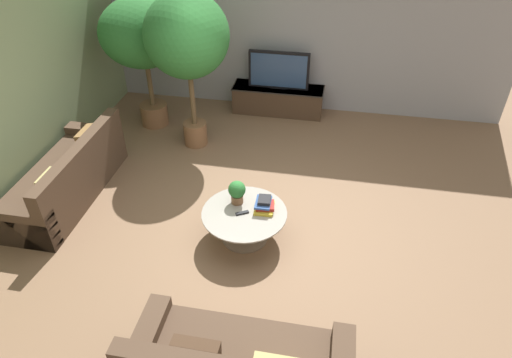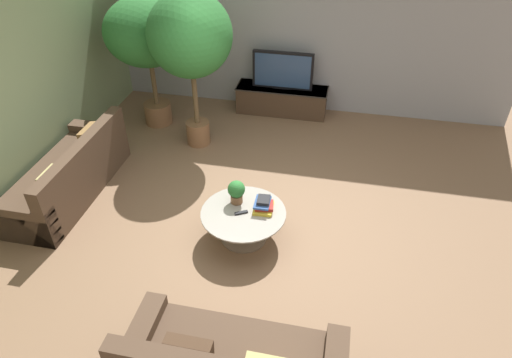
% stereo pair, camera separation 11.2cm
% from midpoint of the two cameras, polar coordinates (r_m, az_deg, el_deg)
% --- Properties ---
extents(ground_plane, '(24.00, 24.00, 0.00)m').
position_cam_midpoint_polar(ground_plane, '(6.02, -0.25, -4.82)').
color(ground_plane, brown).
extents(back_wall_stone, '(7.40, 0.12, 3.00)m').
position_cam_midpoint_polar(back_wall_stone, '(8.13, 4.24, 18.72)').
color(back_wall_stone, '#939399').
rests_on(back_wall_stone, ground).
extents(side_wall_left, '(0.12, 7.40, 3.00)m').
position_cam_midpoint_polar(side_wall_left, '(6.67, -29.10, 10.11)').
color(side_wall_left, gray).
rests_on(side_wall_left, ground).
extents(media_console, '(1.62, 0.50, 0.48)m').
position_cam_midpoint_polar(media_console, '(8.33, 2.37, 9.94)').
color(media_console, '#473323').
rests_on(media_console, ground).
extents(television, '(1.05, 0.13, 0.65)m').
position_cam_midpoint_polar(television, '(8.09, 2.47, 13.42)').
color(television, black).
rests_on(television, media_console).
extents(coffee_table, '(1.03, 1.03, 0.41)m').
position_cam_midpoint_polar(coffee_table, '(5.55, -2.03, -5.16)').
color(coffee_table, '#756656').
rests_on(coffee_table, ground).
extents(couch_by_wall, '(0.84, 2.14, 0.84)m').
position_cam_midpoint_polar(couch_by_wall, '(6.74, -22.99, 0.04)').
color(couch_by_wall, '#4C3828').
rests_on(couch_by_wall, ground).
extents(potted_palm_tall, '(1.34, 1.34, 2.14)m').
position_cam_midpoint_polar(potted_palm_tall, '(7.64, -14.40, 16.93)').
color(potted_palm_tall, brown).
rests_on(potted_palm_tall, ground).
extents(potted_palm_corner, '(1.22, 1.22, 2.39)m').
position_cam_midpoint_polar(potted_palm_corner, '(6.81, -9.12, 16.91)').
color(potted_palm_corner, brown).
rests_on(potted_palm_corner, ground).
extents(potted_plant_tabletop, '(0.21, 0.21, 0.31)m').
position_cam_midpoint_polar(potted_plant_tabletop, '(5.51, -2.98, -1.55)').
color(potted_plant_tabletop, brown).
rests_on(potted_plant_tabletop, coffee_table).
extents(book_stack, '(0.25, 0.28, 0.15)m').
position_cam_midpoint_polar(book_stack, '(5.47, 0.46, -3.25)').
color(book_stack, gold).
rests_on(book_stack, coffee_table).
extents(remote_black, '(0.16, 0.11, 0.02)m').
position_cam_midpoint_polar(remote_black, '(5.45, -2.32, -4.26)').
color(remote_black, black).
rests_on(remote_black, coffee_table).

